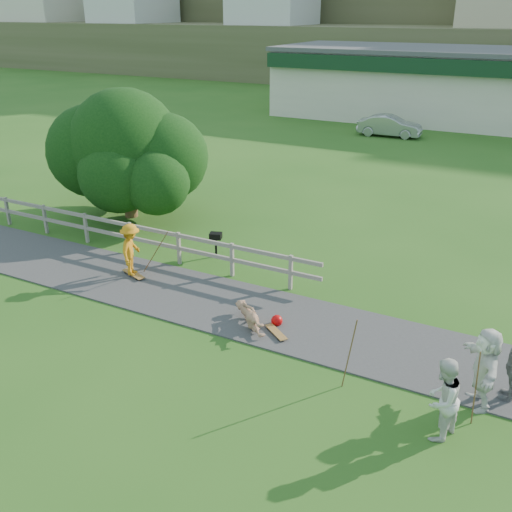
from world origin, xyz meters
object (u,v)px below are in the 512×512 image
Objects in this scene: skater_rider at (131,253)px; spectator_a at (442,399)px; car_silver at (390,126)px; tree at (127,167)px; bbq at (216,245)px; spectator_d at (484,368)px; skater_fallen at (251,316)px.

skater_rider is 10.35m from spectator_a.
car_silver is (-8.75, 27.80, -0.20)m from spectator_a.
tree reaches higher than bbq.
spectator_d is at bearing 175.11° from spectator_a.
spectator_d is at bearing -43.08° from bbq.
spectator_a reaches higher than skater_rider.
skater_rider is 0.90× the size of spectator_d.
skater_rider is at bearing 173.91° from car_silver.
skater_fallen is (4.67, -0.96, -0.53)m from skater_rider.
spectator_a is 10.12m from bbq.
skater_fallen is 1.87× the size of bbq.
spectator_a is (5.24, -2.02, 0.58)m from skater_fallen.
bbq is at bearing -135.88° from spectator_d.
skater_rider is 5.93m from tree.
bbq is at bearing -49.27° from skater_rider.
skater_rider is 1.03× the size of skater_fallen.
car_silver is 0.59× the size of tree.
tree is (-14.19, 6.04, 1.13)m from spectator_d.
spectator_a is (9.91, -2.97, 0.05)m from skater_rider.
spectator_a is at bearing -51.66° from bbq.
car_silver reaches higher than bbq.
skater_rider reaches higher than bbq.
skater_fallen is 0.39× the size of car_silver.
bbq is (0.30, -22.25, -0.25)m from car_silver.
spectator_d is at bearing -53.29° from skater_fallen.
spectator_d reaches higher than bbq.
tree is (-4.86, -20.37, 1.37)m from car_silver.
spectator_d is (10.48, -1.57, 0.09)m from skater_rider.
skater_fallen is 26.03m from car_silver.
tree is at bearing 163.14° from car_silver.
tree is 5.73m from bbq.
car_silver is (-3.52, 25.78, 0.39)m from skater_fallen.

